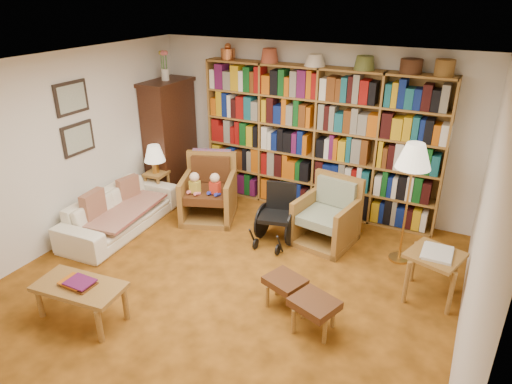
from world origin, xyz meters
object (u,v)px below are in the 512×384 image
Objects in this scene: sofa at (120,211)px; coffee_table at (80,289)px; wheelchair at (277,216)px; floor_lamp at (414,161)px; armchair_leather at (212,192)px; footstool_a at (285,283)px; side_table_lamp at (157,181)px; side_table_papers at (434,261)px; armchair_sage at (328,217)px; footstool_b at (314,306)px.

sofa reaches higher than coffee_table.
wheelchair is 0.53× the size of floor_lamp.
sofa is 1.85× the size of armchair_leather.
footstool_a is (2.80, -0.53, 0.00)m from sofa.
coffee_table is (0.03, -2.65, -0.03)m from armchair_leather.
wheelchair is 0.86× the size of coffee_table.
side_table_lamp is 0.77× the size of side_table_papers.
side_table_lamp is 0.57× the size of armchair_sage.
armchair_sage is (2.86, 0.07, -0.02)m from side_table_lamp.
armchair_sage is 0.70m from wheelchair.
sofa is 4.03m from floor_lamp.
footstool_b is at bearing -131.35° from side_table_papers.
coffee_table is at bearing -122.90° from armchair_sage.
wheelchair is at bearing -150.88° from armchair_sage.
sofa is 0.99m from side_table_lamp.
footstool_b is 0.55× the size of coffee_table.
armchair_leather is 2.65m from coffee_table.
floor_lamp is 3.97m from coffee_table.
side_table_lamp is at bearing 173.09° from wheelchair.
wheelchair reaches higher than coffee_table.
side_table_lamp reaches higher than coffee_table.
side_table_papers is 0.69× the size of coffee_table.
sofa reaches higher than footstool_a.
sofa is at bearing 120.25° from coffee_table.
footstool_b is at bearing -37.31° from armchair_leather.
wheelchair reaches higher than side_table_papers.
side_table_papers reaches higher than coffee_table.
armchair_leather is at bearing 168.11° from wheelchair.
side_table_papers reaches higher than footstool_b.
wheelchair is 2.66m from coffee_table.
side_table_papers is at bearing -26.23° from armchair_sage.
armchair_sage is 1.35× the size of side_table_papers.
armchair_leather is 1.22m from wheelchair.
sofa is 3.84× the size of footstool_a.
wheelchair reaches higher than sofa.
side_table_lamp is at bearing 112.14° from coffee_table.
armchair_leather is at bearing 90.74° from coffee_table.
sofa is 4.22m from side_table_papers.
armchair_sage reaches higher than coffee_table.
side_table_papers is at bearing -10.28° from wheelchair.
wheelchair is (-0.61, -0.34, 0.04)m from armchair_sage.
armchair_leather reaches higher than wheelchair.
side_table_papers is 3.80m from coffee_table.
armchair_leather reaches higher than footstool_b.
footstool_a is at bearing -38.83° from armchair_leather.
armchair_leather is 1.92× the size of footstool_b.
sofa is at bearing -134.82° from armchair_leather.
armchair_leather is 2.96m from floor_lamp.
side_table_lamp is 3.98m from floor_lamp.
wheelchair reaches higher than footstool_b.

